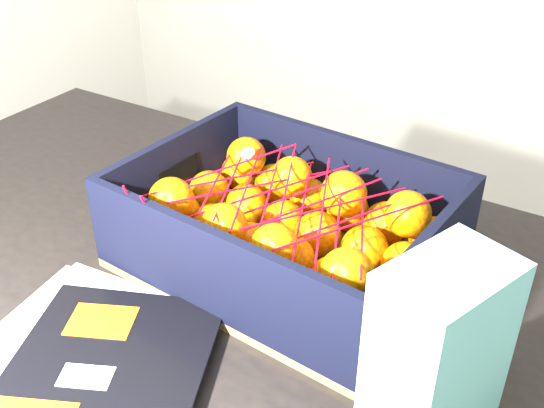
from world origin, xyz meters
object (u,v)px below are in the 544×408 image
Objects in this scene: magazine_stack at (75,367)px; retail_carton at (438,348)px; produce_crate at (285,238)px; table at (180,329)px.

magazine_stack is 1.90× the size of retail_carton.
magazine_stack is 0.89× the size of produce_crate.
magazine_stack is (0.03, -0.19, 0.11)m from table.
produce_crate is (0.11, 0.10, 0.14)m from table.
produce_crate is 2.13× the size of retail_carton.
retail_carton reaches higher than table.
retail_carton is (0.37, -0.02, 0.19)m from table.
retail_carton is (0.33, 0.17, 0.08)m from magazine_stack.
magazine_stack is 0.38m from retail_carton.
magazine_stack is at bearing -137.70° from retail_carton.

